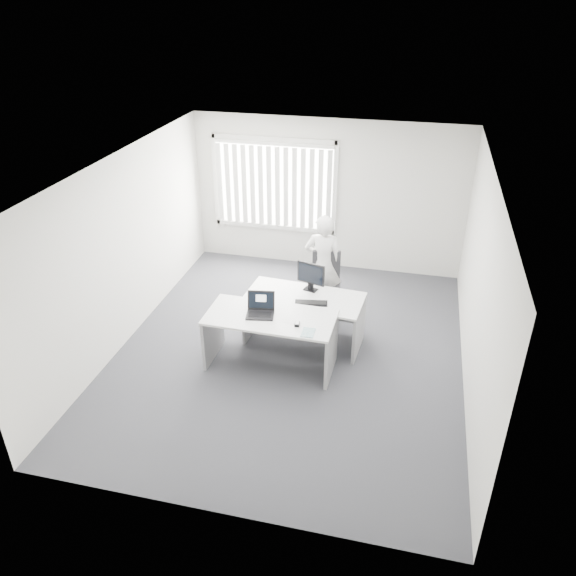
% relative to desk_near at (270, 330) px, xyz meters
% --- Properties ---
extents(ground, '(6.00, 6.00, 0.00)m').
position_rel_desk_near_xyz_m(ground, '(0.19, 0.38, -0.59)').
color(ground, '#404146').
rests_on(ground, ground).
extents(wall_back, '(5.00, 0.02, 2.80)m').
position_rel_desk_near_xyz_m(wall_back, '(0.19, 3.38, 0.81)').
color(wall_back, silver).
rests_on(wall_back, ground).
extents(wall_front, '(5.00, 0.02, 2.80)m').
position_rel_desk_near_xyz_m(wall_front, '(0.19, -2.62, 0.81)').
color(wall_front, silver).
rests_on(wall_front, ground).
extents(wall_left, '(0.02, 6.00, 2.80)m').
position_rel_desk_near_xyz_m(wall_left, '(-2.31, 0.38, 0.81)').
color(wall_left, silver).
rests_on(wall_left, ground).
extents(wall_right, '(0.02, 6.00, 2.80)m').
position_rel_desk_near_xyz_m(wall_right, '(2.69, 0.38, 0.81)').
color(wall_right, silver).
rests_on(wall_right, ground).
extents(ceiling, '(5.00, 6.00, 0.02)m').
position_rel_desk_near_xyz_m(ceiling, '(0.19, 0.38, 2.21)').
color(ceiling, silver).
rests_on(ceiling, wall_back).
extents(window, '(2.32, 0.06, 1.76)m').
position_rel_desk_near_xyz_m(window, '(-0.81, 3.34, 0.96)').
color(window, silver).
rests_on(window, wall_back).
extents(blinds, '(2.20, 0.10, 1.50)m').
position_rel_desk_near_xyz_m(blinds, '(-0.81, 3.28, 0.93)').
color(blinds, white).
rests_on(blinds, wall_back).
extents(desk_near, '(1.80, 0.87, 0.81)m').
position_rel_desk_near_xyz_m(desk_near, '(0.00, 0.00, 0.00)').
color(desk_near, white).
rests_on(desk_near, ground).
extents(desk_far, '(1.78, 0.94, 0.79)m').
position_rel_desk_near_xyz_m(desk_far, '(0.33, 0.69, -0.02)').
color(desk_far, white).
rests_on(desk_far, ground).
extents(office_chair, '(0.71, 0.71, 1.08)m').
position_rel_desk_near_xyz_m(office_chair, '(0.51, 1.54, -0.25)').
color(office_chair, black).
rests_on(office_chair, ground).
extents(person, '(0.62, 0.41, 1.68)m').
position_rel_desk_near_xyz_m(person, '(0.43, 1.71, 0.25)').
color(person, silver).
rests_on(person, ground).
extents(laptop, '(0.43, 0.39, 0.29)m').
position_rel_desk_near_xyz_m(laptop, '(-0.14, -0.02, 0.37)').
color(laptop, black).
rests_on(laptop, desk_near).
extents(paper_sheet, '(0.33, 0.26, 0.00)m').
position_rel_desk_near_xyz_m(paper_sheet, '(0.36, -0.04, 0.23)').
color(paper_sheet, white).
rests_on(paper_sheet, desk_near).
extents(mouse, '(0.08, 0.12, 0.05)m').
position_rel_desk_near_xyz_m(mouse, '(0.41, -0.14, 0.25)').
color(mouse, '#B4B4B6').
rests_on(mouse, paper_sheet).
extents(booklet, '(0.17, 0.23, 0.01)m').
position_rel_desk_near_xyz_m(booklet, '(0.59, -0.29, 0.23)').
color(booklet, white).
rests_on(booklet, desk_near).
extents(keyboard, '(0.49, 0.23, 0.02)m').
position_rel_desk_near_xyz_m(keyboard, '(0.47, 0.51, 0.21)').
color(keyboard, black).
rests_on(keyboard, desk_far).
extents(monitor, '(0.46, 0.25, 0.44)m').
position_rel_desk_near_xyz_m(monitor, '(0.38, 0.91, 0.42)').
color(monitor, black).
rests_on(monitor, desk_far).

